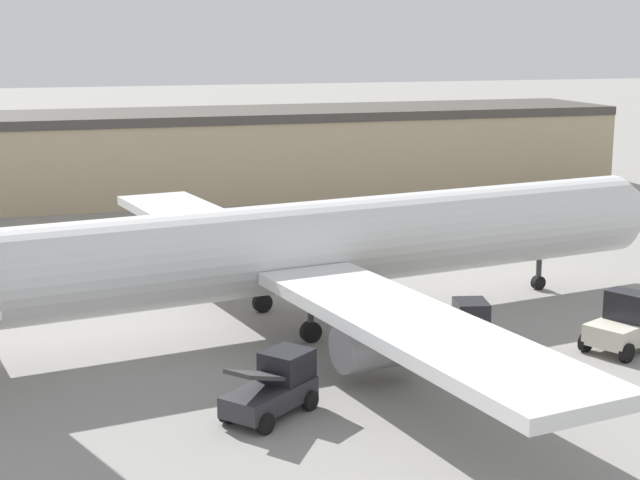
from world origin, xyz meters
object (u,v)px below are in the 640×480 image
(airplane, at_px, (300,248))
(baggage_tug, at_px, (621,325))
(ground_crew_worker, at_px, (637,307))
(pushback_tug, at_px, (457,332))
(belt_loader_truck, at_px, (274,386))

(airplane, height_order, baggage_tug, airplane)
(ground_crew_worker, height_order, pushback_tug, pushback_tug)
(ground_crew_worker, bearing_deg, baggage_tug, -78.33)
(ground_crew_worker, relative_size, baggage_tug, 0.53)
(airplane, xyz_separation_m, pushback_tug, (4.71, -6.24, -2.42))
(belt_loader_truck, xyz_separation_m, pushback_tug, (8.45, 3.59, 0.07))
(pushback_tug, bearing_deg, baggage_tug, 3.00)
(baggage_tug, bearing_deg, airplane, 120.96)
(ground_crew_worker, bearing_deg, airplane, -142.91)
(airplane, distance_m, pushback_tug, 8.18)
(belt_loader_truck, height_order, pushback_tug, pushback_tug)
(ground_crew_worker, distance_m, baggage_tug, 3.72)
(baggage_tug, height_order, belt_loader_truck, baggage_tug)
(airplane, bearing_deg, pushback_tug, -62.73)
(ground_crew_worker, distance_m, belt_loader_truck, 18.48)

